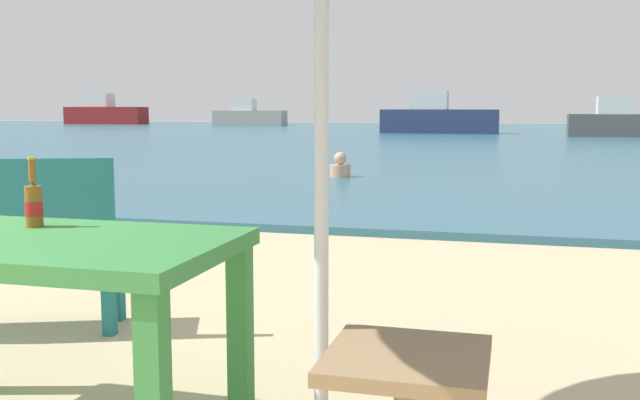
{
  "coord_description": "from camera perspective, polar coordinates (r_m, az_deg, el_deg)",
  "views": [
    {
      "loc": [
        0.85,
        -1.59,
        1.2
      ],
      "look_at": [
        -0.38,
        3.0,
        0.6
      ],
      "focal_mm": 40.66,
      "sensor_mm": 36.0,
      "label": 1
    }
  ],
  "objects": [
    {
      "name": "swimmer_person",
      "position": [
        11.94,
        1.6,
        2.6
      ],
      "size": [
        0.34,
        0.34,
        0.41
      ],
      "color": "tan",
      "rests_on": "sea_water"
    },
    {
      "name": "boat_cargo_ship",
      "position": [
        54.45,
        -16.57,
        6.57
      ],
      "size": [
        5.91,
        1.61,
        2.15
      ],
      "color": "maroon",
      "rests_on": "sea_water"
    },
    {
      "name": "picnic_table_green",
      "position": [
        2.74,
        -21.68,
        -4.97
      ],
      "size": [
        1.4,
        0.8,
        0.76
      ],
      "color": "#3D8C42",
      "rests_on": "ground_plane"
    },
    {
      "name": "bench_teal_center",
      "position": [
        4.17,
        -23.75,
        -2.53
      ],
      "size": [
        1.25,
        0.77,
        0.95
      ],
      "color": "#237275",
      "rests_on": "ground_plane"
    },
    {
      "name": "beer_bottle_amber",
      "position": [
        2.92,
        -21.6,
        -0.17
      ],
      "size": [
        0.07,
        0.07,
        0.26
      ],
      "color": "brown",
      "rests_on": "picnic_table_green"
    },
    {
      "name": "boat_barge",
      "position": [
        47.65,
        -5.62,
        6.6
      ],
      "size": [
        4.74,
        1.29,
        1.72
      ],
      "color": "gray",
      "rests_on": "sea_water"
    },
    {
      "name": "boat_ferry",
      "position": [
        33.24,
        9.25,
        6.38
      ],
      "size": [
        5.21,
        1.42,
        1.89
      ],
      "color": "navy",
      "rests_on": "sea_water"
    },
    {
      "name": "boat_tanker",
      "position": [
        31.18,
        22.8,
        5.66
      ],
      "size": [
        4.35,
        1.19,
        1.58
      ],
      "color": "#4C4C4C",
      "rests_on": "sea_water"
    },
    {
      "name": "sea_water",
      "position": [
        31.63,
        13.55,
        4.93
      ],
      "size": [
        120.0,
        50.0,
        0.08
      ],
      "primitive_type": "cube",
      "color": "#2D6075",
      "rests_on": "ground_plane"
    }
  ]
}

